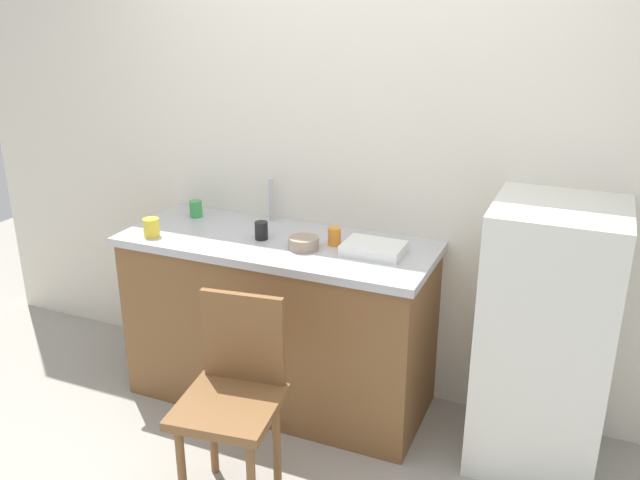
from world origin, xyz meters
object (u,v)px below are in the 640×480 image
Objects in this scene: cup_green at (196,209)px; cup_orange at (334,236)px; chair at (234,392)px; cup_black at (261,231)px; refrigerator at (545,338)px; dish_tray at (374,248)px; terracotta_bowl at (304,243)px; cup_yellow at (151,228)px.

cup_orange is at bearing -6.88° from cup_green.
cup_orange is (0.13, 0.78, 0.44)m from chair.
cup_black is at bearing -19.05° from cup_green.
chair is at bearing -146.52° from refrigerator.
chair is at bearing -71.99° from cup_black.
chair is 0.92m from dish_tray.
refrigerator reaches higher than cup_orange.
cup_black is at bearing 171.17° from terracotta_bowl.
refrigerator reaches higher than terracotta_bowl.
cup_black is 0.96× the size of cup_yellow.
dish_tray is at bearing -8.70° from cup_orange.
refrigerator is 14.09× the size of cup_orange.
cup_orange is at bearing 171.30° from dish_tray.
chair is 6.14× the size of terracotta_bowl.
terracotta_bowl is 1.56× the size of cup_yellow.
cup_black reaches higher than terracotta_bowl.
cup_black is (-1.37, -0.05, 0.33)m from refrigerator.
cup_black is at bearing 100.60° from chair.
cup_yellow is at bearing -173.17° from refrigerator.
cup_black reaches higher than cup_orange.
refrigerator is 1.41m from cup_black.
chair is 0.90m from cup_orange.
cup_orange is (0.11, 0.10, 0.02)m from terracotta_bowl.
cup_orange reaches higher than dish_tray.
cup_yellow is (-0.88, -0.25, 0.00)m from cup_orange.
chair is 10.20× the size of cup_orange.
cup_yellow is at bearing -169.53° from terracotta_bowl.
refrigerator is 13.26× the size of cup_yellow.
refrigerator is at bearing 0.94° from dish_tray.
cup_green reaches higher than terracotta_bowl.
cup_green is (-0.85, 0.10, 0.00)m from cup_orange.
cup_green is at bearing 84.46° from cup_yellow.
cup_green is (-1.86, 0.12, 0.33)m from refrigerator.
cup_yellow reaches higher than chair.
refrigerator is 1.17m from terracotta_bowl.
refrigerator is 8.48× the size of terracotta_bowl.
cup_green reaches higher than chair.
chair is 10.04× the size of cup_black.
refrigerator is at bearing -1.11° from cup_orange.
cup_green is at bearing 176.26° from refrigerator.
cup_orange is 0.36m from cup_black.
cup_yellow is (-0.77, -0.14, 0.02)m from terracotta_bowl.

